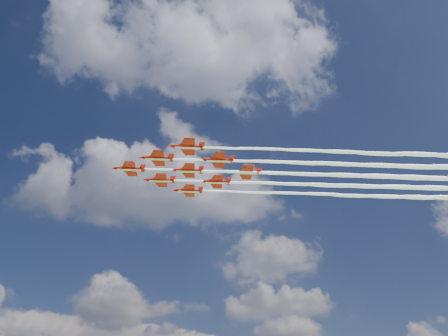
# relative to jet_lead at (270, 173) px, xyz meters

# --- Properties ---
(jet_lead) EXTENTS (107.15, 10.14, 2.94)m
(jet_lead) POSITION_rel_jet_lead_xyz_m (0.00, 0.00, 0.00)
(jet_lead) COLOR #AF1009
(jet_row2_port) EXTENTS (107.15, 10.14, 2.94)m
(jet_row2_port) POSITION_rel_jet_lead_xyz_m (10.51, -7.18, 0.00)
(jet_row2_port) COLOR #AF1009
(jet_row2_starb) EXTENTS (107.15, 10.14, 2.94)m
(jet_row2_starb) POSITION_rel_jet_lead_xyz_m (10.02, 7.85, 0.00)
(jet_row2_starb) COLOR #AF1009
(jet_row3_port) EXTENTS (107.15, 10.14, 2.94)m
(jet_row3_port) POSITION_rel_jet_lead_xyz_m (21.01, -14.36, 0.00)
(jet_row3_port) COLOR #AF1009
(jet_row3_centre) EXTENTS (107.15, 10.14, 2.94)m
(jet_row3_centre) POSITION_rel_jet_lead_xyz_m (20.53, 0.67, 0.00)
(jet_row3_centre) COLOR #AF1009
(jet_row3_starb) EXTENTS (107.15, 10.14, 2.94)m
(jet_row3_starb) POSITION_rel_jet_lead_xyz_m (20.04, 15.70, 0.00)
(jet_row3_starb) COLOR #AF1009
(jet_row4_port) EXTENTS (107.15, 10.14, 2.94)m
(jet_row4_port) POSITION_rel_jet_lead_xyz_m (31.03, -6.51, 0.00)
(jet_row4_port) COLOR #AF1009
(jet_row4_starb) EXTENTS (107.15, 10.14, 2.94)m
(jet_row4_starb) POSITION_rel_jet_lead_xyz_m (30.54, 8.52, 0.00)
(jet_row4_starb) COLOR #AF1009
(jet_tail) EXTENTS (107.15, 10.14, 2.94)m
(jet_tail) POSITION_rel_jet_lead_xyz_m (41.05, 1.34, 0.00)
(jet_tail) COLOR #AF1009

